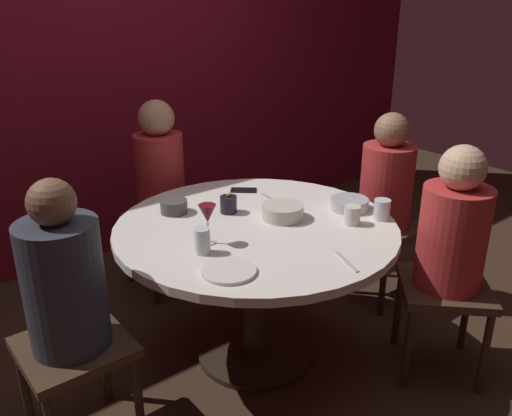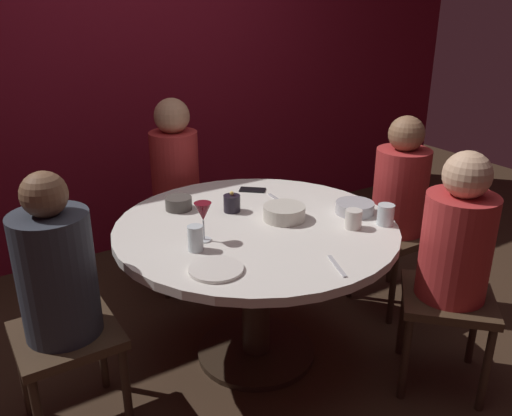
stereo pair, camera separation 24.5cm
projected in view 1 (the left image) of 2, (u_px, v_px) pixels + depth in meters
ground_plane at (256, 353)px, 2.75m from camera, size 8.00×8.00×0.00m
back_wall at (101, 66)px, 3.45m from camera, size 6.00×0.10×2.60m
dining_table at (256, 253)px, 2.53m from camera, size 1.32×1.32×0.73m
seated_diner_left at (65, 291)px, 1.97m from camera, size 0.40×0.40×1.14m
seated_diner_back at (160, 175)px, 3.15m from camera, size 0.40×0.40×1.18m
seated_diner_right at (386, 187)px, 3.04m from camera, size 0.40×0.40×1.13m
seated_diner_front_right at (452, 238)px, 2.39m from camera, size 0.57×0.57×1.14m
candle_holder at (228, 204)px, 2.59m from camera, size 0.08×0.08×0.11m
wine_glass at (207, 215)px, 2.24m from camera, size 0.08×0.08×0.18m
dinner_plate at (229, 271)px, 2.04m from camera, size 0.22×0.22×0.01m
cell_phone at (244, 190)px, 2.90m from camera, size 0.15×0.14×0.01m
bowl_serving_large at (349, 204)px, 2.64m from camera, size 0.19×0.19×0.06m
bowl_salad_center at (283, 212)px, 2.53m from camera, size 0.20×0.20×0.07m
bowl_small_white at (174, 206)px, 2.60m from camera, size 0.13×0.13×0.06m
cup_near_candle at (202, 241)px, 2.18m from camera, size 0.07×0.07×0.11m
cup_by_left_diner at (382, 209)px, 2.51m from camera, size 0.08×0.08×0.10m
cup_by_right_diner at (352, 215)px, 2.46m from camera, size 0.08×0.08×0.09m
fork_near_plate at (347, 262)px, 2.12m from camera, size 0.08×0.17×0.01m
knife_near_plate at (271, 199)px, 2.78m from camera, size 0.03×0.18×0.01m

